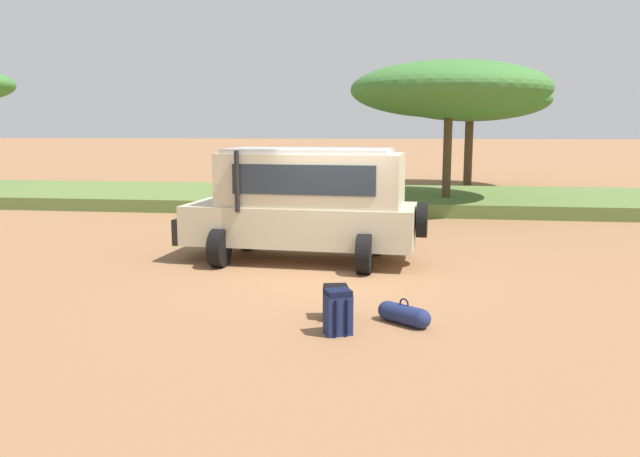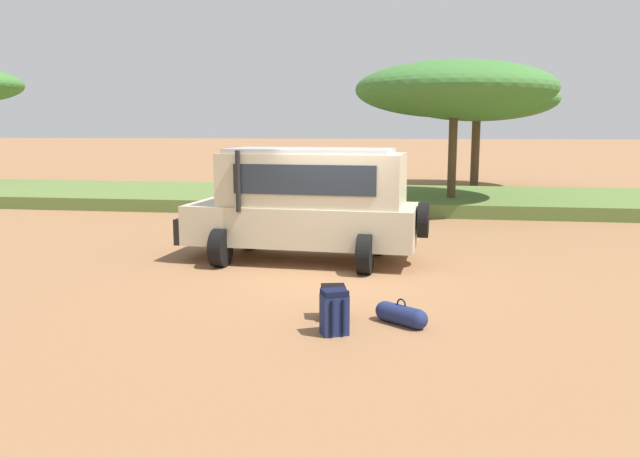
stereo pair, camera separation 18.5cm
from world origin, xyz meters
TOP-DOWN VIEW (x-y plane):
  - ground_plane at (0.00, 0.00)m, footprint 320.00×320.00m
  - grass_bank at (0.00, 11.74)m, footprint 120.00×7.00m
  - safari_vehicle at (-0.78, 1.30)m, footprint 5.41×2.94m
  - backpack_beside_front_wheel at (0.46, -3.49)m, footprint 0.44×0.44m
  - backpack_cluster_center at (0.35, -2.77)m, footprint 0.43×0.47m
  - duffel_bag_low_black_case at (1.38, -2.90)m, footprint 0.78×0.65m
  - acacia_tree_left_mid at (2.72, 10.50)m, footprint 6.82×7.31m
  - acacia_tree_centre_back at (4.29, 19.73)m, footprint 7.65×6.96m

SIDE VIEW (x-z plane):
  - ground_plane at x=0.00m, z-range 0.00..0.00m
  - duffel_bag_low_black_case at x=1.38m, z-range -0.05..0.34m
  - grass_bank at x=0.00m, z-range 0.00..0.44m
  - backpack_cluster_center at x=0.35m, z-range -0.01..0.51m
  - backpack_beside_front_wheel at x=0.46m, z-range -0.01..0.63m
  - safari_vehicle at x=-0.78m, z-range 0.07..2.51m
  - acacia_tree_left_mid at x=2.72m, z-range 1.60..6.72m
  - acacia_tree_centre_back at x=4.29m, z-range 1.58..6.84m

